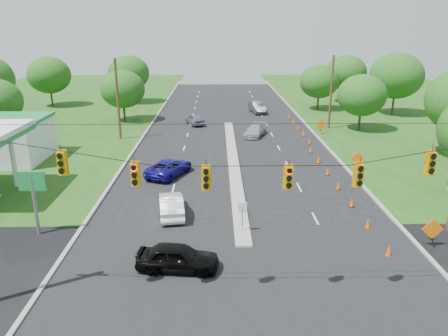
{
  "coord_description": "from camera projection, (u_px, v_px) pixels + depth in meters",
  "views": [
    {
      "loc": [
        -1.54,
        -18.46,
        12.16
      ],
      "look_at": [
        -1.05,
        10.48,
        2.8
      ],
      "focal_mm": 35.0,
      "sensor_mm": 36.0,
      "label": 1
    }
  ],
  "objects": [
    {
      "name": "dark_car_receding",
      "position": [
        257.0,
        107.0,
        64.82
      ],
      "size": [
        2.51,
        5.11,
        1.61
      ],
      "primitive_type": "imported",
      "rotation": [
        0.0,
        0.0,
        0.17
      ],
      "color": "#302F2F",
      "rests_on": "ground"
    },
    {
      "name": "tree_6",
      "position": [
        129.0,
        73.0,
        71.87
      ],
      "size": [
        6.72,
        6.72,
        7.84
      ],
      "color": "black",
      "rests_on": "ground"
    },
    {
      "name": "cone_2",
      "position": [
        352.0,
        202.0,
        30.86
      ],
      "size": [
        0.32,
        0.32,
        0.7
      ],
      "primitive_type": "cone",
      "color": "#FF5400",
      "rests_on": "ground"
    },
    {
      "name": "black_sedan",
      "position": [
        178.0,
        258.0,
        22.7
      ],
      "size": [
        4.46,
        2.15,
        1.47
      ],
      "primitive_type": "imported",
      "rotation": [
        0.0,
        0.0,
        1.47
      ],
      "color": "black",
      "rests_on": "ground"
    },
    {
      "name": "cone_5",
      "position": [
        319.0,
        159.0,
        40.85
      ],
      "size": [
        0.32,
        0.32,
        0.7
      ],
      "primitive_type": "cone",
      "color": "#FF5400",
      "rests_on": "ground"
    },
    {
      "name": "tree_5",
      "position": [
        123.0,
        89.0,
        57.82
      ],
      "size": [
        5.88,
        5.88,
        6.86
      ],
      "color": "black",
      "rests_on": "ground"
    },
    {
      "name": "silver_car_oncoming",
      "position": [
        195.0,
        119.0,
        56.88
      ],
      "size": [
        2.98,
        4.44,
        1.4
      ],
      "primitive_type": "imported",
      "rotation": [
        0.0,
        0.0,
        3.49
      ],
      "color": "slate",
      "rests_on": "ground"
    },
    {
      "name": "work_sign_2",
      "position": [
        321.0,
        125.0,
        51.61
      ],
      "size": [
        1.27,
        0.58,
        1.37
      ],
      "color": "black",
      "rests_on": "ground"
    },
    {
      "name": "utility_pole_far_right",
      "position": [
        331.0,
        93.0,
        53.44
      ],
      "size": [
        0.28,
        0.28,
        9.0
      ],
      "primitive_type": "cylinder",
      "color": "#422D1C",
      "rests_on": "ground"
    },
    {
      "name": "cone_0",
      "position": [
        389.0,
        251.0,
        24.2
      ],
      "size": [
        0.32,
        0.32,
        0.7
      ],
      "primitive_type": "cone",
      "color": "#FF5400",
      "rests_on": "ground"
    },
    {
      "name": "tree_12",
      "position": [
        319.0,
        82.0,
        65.88
      ],
      "size": [
        5.88,
        5.88,
        6.86
      ],
      "color": "black",
      "rests_on": "ground"
    },
    {
      "name": "cone_4",
      "position": [
        328.0,
        171.0,
        37.52
      ],
      "size": [
        0.32,
        0.32,
        0.7
      ],
      "primitive_type": "cone",
      "color": "#FF5400",
      "rests_on": "ground"
    },
    {
      "name": "cone_8",
      "position": [
        304.0,
        133.0,
        50.85
      ],
      "size": [
        0.32,
        0.32,
        0.7
      ],
      "primitive_type": "cone",
      "color": "#FF5400",
      "rests_on": "ground"
    },
    {
      "name": "median",
      "position": [
        233.0,
        162.0,
        41.3
      ],
      "size": [
        1.0,
        34.0,
        0.18
      ],
      "primitive_type": "cube",
      "color": "gray",
      "rests_on": "ground"
    },
    {
      "name": "cone_9",
      "position": [
        298.0,
        127.0,
        54.18
      ],
      "size": [
        0.32,
        0.32,
        0.7
      ],
      "primitive_type": "cone",
      "color": "#FF5400",
      "rests_on": "ground"
    },
    {
      "name": "blue_pickup",
      "position": [
        169.0,
        167.0,
        37.38
      ],
      "size": [
        4.21,
        5.6,
        1.41
      ],
      "primitive_type": "imported",
      "rotation": [
        0.0,
        0.0,
        2.72
      ],
      "color": "navy",
      "rests_on": "ground"
    },
    {
      "name": "cross_street",
      "position": [
        249.0,
        288.0,
        21.32
      ],
      "size": [
        160.0,
        14.0,
        0.02
      ],
      "primitive_type": "cube",
      "color": "black",
      "rests_on": "ground"
    },
    {
      "name": "cone_7",
      "position": [
        310.0,
        141.0,
        47.52
      ],
      "size": [
        0.32,
        0.32,
        0.7
      ],
      "primitive_type": "cone",
      "color": "#FF5400",
      "rests_on": "ground"
    },
    {
      "name": "cone_3",
      "position": [
        338.0,
        185.0,
        34.19
      ],
      "size": [
        0.32,
        0.32,
        0.7
      ],
      "primitive_type": "cone",
      "color": "#FF5400",
      "rests_on": "ground"
    },
    {
      "name": "cone_11",
      "position": [
        289.0,
        116.0,
        60.84
      ],
      "size": [
        0.32,
        0.32,
        0.7
      ],
      "primitive_type": "cone",
      "color": "#FF5400",
      "rests_on": "ground"
    },
    {
      "name": "median_sign",
      "position": [
        242.0,
        211.0,
        26.58
      ],
      "size": [
        0.55,
        0.06,
        2.05
      ],
      "color": "gray",
      "rests_on": "ground"
    },
    {
      "name": "cone_10",
      "position": [
        293.0,
        121.0,
        57.51
      ],
      "size": [
        0.32,
        0.32,
        0.7
      ],
      "primitive_type": "cone",
      "color": "#FF5400",
      "rests_on": "ground"
    },
    {
      "name": "tree_4",
      "position": [
        49.0,
        75.0,
        68.82
      ],
      "size": [
        6.72,
        6.72,
        7.84
      ],
      "color": "black",
      "rests_on": "ground"
    },
    {
      "name": "tree_10",
      "position": [
        396.0,
        76.0,
        61.85
      ],
      "size": [
        7.56,
        7.56,
        8.82
      ],
      "color": "black",
      "rests_on": "ground"
    },
    {
      "name": "silver_car_far",
      "position": [
        255.0,
        131.0,
        50.9
      ],
      "size": [
        3.28,
        4.91,
        1.32
      ],
      "primitive_type": "imported",
      "rotation": [
        0.0,
        0.0,
        -0.34
      ],
      "color": "#989898",
      "rests_on": "ground"
    },
    {
      "name": "tree_11",
      "position": [
        346.0,
        73.0,
        72.45
      ],
      "size": [
        6.72,
        6.72,
        7.84
      ],
      "color": "black",
      "rests_on": "ground"
    },
    {
      "name": "signal_span",
      "position": [
        252.0,
        202.0,
        18.84
      ],
      "size": [
        25.6,
        0.32,
        9.0
      ],
      "color": "#422D1C",
      "rests_on": "ground"
    },
    {
      "name": "work_sign_0",
      "position": [
        433.0,
        230.0,
        24.97
      ],
      "size": [
        1.27,
        0.58,
        1.37
      ],
      "color": "black",
      "rests_on": "ground"
    },
    {
      "name": "work_sign_1",
      "position": [
        357.0,
        159.0,
        38.29
      ],
      "size": [
        1.27,
        0.58,
        1.37
      ],
      "color": "black",
      "rests_on": "ground"
    },
    {
      "name": "curb_right",
      "position": [
        318.0,
        138.0,
        50.03
      ],
      "size": [
        0.25,
        110.0,
        0.16
      ],
      "primitive_type": "cube",
      "color": "gray",
      "rests_on": "ground"
    },
    {
      "name": "curb_left",
      "position": [
        142.0,
        139.0,
        49.7
      ],
      "size": [
        0.25,
        110.0,
        0.16
      ],
      "primitive_type": "cube",
      "color": "gray",
      "rests_on": "ground"
    },
    {
      "name": "cone_1",
      "position": [
        368.0,
        224.0,
        27.53
      ],
      "size": [
        0.32,
        0.32,
        0.7
      ],
      "primitive_type": "cone",
      "color": "#FF5400",
      "rests_on": "ground"
    },
    {
      "name": "tree_9",
      "position": [
        362.0,
        95.0,
        52.59
      ],
      "size": [
        5.88,
        5.88,
        6.86
      ],
      "color": "black",
      "rests_on": "ground"
    },
    {
      "name": "white_sedan",
      "position": [
        171.0,
        205.0,
        29.46
      ],
      "size": [
        2.19,
        4.61,
        1.46
      ],
      "primitive_type": "imported",
      "rotation": [
        0.0,
        0.0,
        3.29
      ],
      "color": "white",
      "rests_on": "ground"
    },
    {
      "name": "cone_6",
      "position": [
        311.0,
        150.0,
        44.18
      ],
      "size": [
        0.32,
        0.32,
        0.7
      ],
      "primitive_type": "cone",
      "color": "#FF5400",
      "rests_on": "ground"
    },
    {
      "name": "ground",
      "position": [
        249.0,
        288.0,
        21.32
      ],
      "size": [
        160.0,
        160.0,
        0.0
      ],
      "primitive_type": "plane",
      "color": "black",
      "rests_on": "ground"
    },
    {
      "name": "utility_pole_far_left",
      "position": [
        118.0,
        100.0,
        48.28
      ],
      "size": [
        0.28,
        0.28,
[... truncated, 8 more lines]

